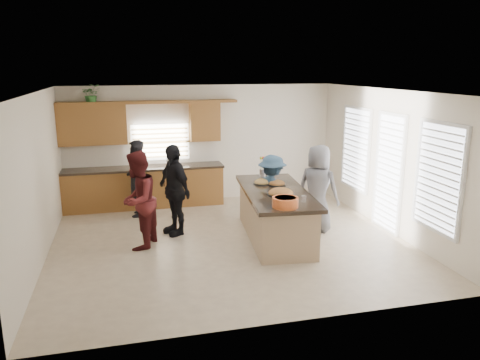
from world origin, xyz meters
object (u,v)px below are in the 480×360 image
object	(u,v)px
woman_right_back	(272,192)
woman_right_front	(318,188)
island	(275,215)
woman_left_back	(136,178)
woman_left_front	(174,190)
woman_left_mid	(138,200)
salad_bowl	(285,202)

from	to	relation	value
woman_right_back	woman_right_front	distance (m)	0.92
island	woman_left_back	distance (m)	3.28
woman_left_back	woman_left_front	world-z (taller)	woman_left_front
woman_left_mid	woman_right_front	bearing A→B (deg)	114.55
salad_bowl	woman_left_front	distance (m)	2.44
woman_left_back	woman_left_front	xyz separation A→B (m)	(0.68, -1.34, 0.05)
woman_left_front	woman_right_front	world-z (taller)	woman_left_front
woman_left_mid	woman_left_front	world-z (taller)	woman_left_front
woman_left_back	woman_right_front	size ratio (longest dim) A/B	0.97
woman_left_front	woman_right_back	size ratio (longest dim) A/B	1.17
woman_left_mid	salad_bowl	bearing A→B (deg)	86.18
island	woman_left_front	size ratio (longest dim) A/B	1.57
woman_left_mid	woman_left_front	bearing A→B (deg)	152.60
salad_bowl	woman_left_mid	world-z (taller)	woman_left_mid
salad_bowl	woman_right_back	world-z (taller)	woman_right_back
woman_left_back	woman_right_back	size ratio (longest dim) A/B	1.11
woman_left_back	woman_left_mid	distance (m)	1.92
woman_left_mid	woman_left_front	size ratio (longest dim) A/B	1.00
salad_bowl	woman_left_front	bearing A→B (deg)	132.77
woman_right_back	island	bearing A→B (deg)	139.97
woman_right_back	woman_right_front	size ratio (longest dim) A/B	0.87
salad_bowl	woman_left_mid	bearing A→B (deg)	152.86
woman_left_back	woman_left_front	size ratio (longest dim) A/B	0.95
woman_left_mid	woman_right_back	xyz separation A→B (m)	(2.65, 0.40, -0.13)
salad_bowl	woman_right_front	distance (m)	1.72
woman_left_back	woman_left_mid	world-z (taller)	woman_left_mid
woman_left_mid	woman_left_back	bearing A→B (deg)	-157.47
woman_left_mid	woman_left_front	distance (m)	0.91
salad_bowl	woman_right_front	bearing A→B (deg)	48.50
woman_left_front	woman_right_front	size ratio (longest dim) A/B	1.02
island	woman_right_back	distance (m)	0.64
island	woman_left_back	size ratio (longest dim) A/B	1.66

